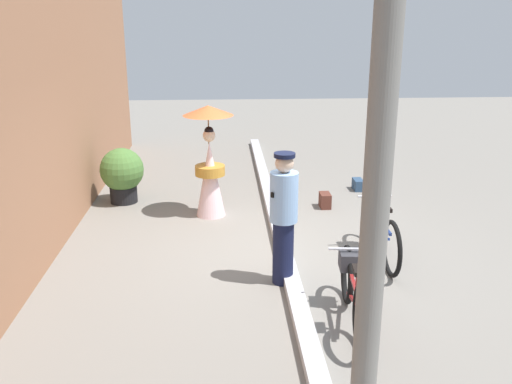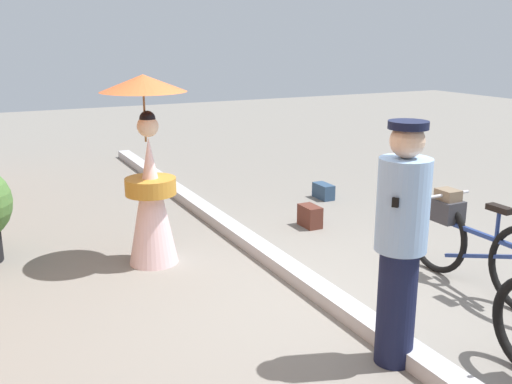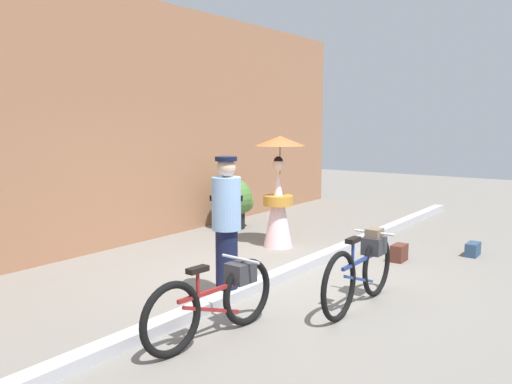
{
  "view_description": "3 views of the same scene",
  "coord_description": "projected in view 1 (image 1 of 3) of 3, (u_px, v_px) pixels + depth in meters",
  "views": [
    {
      "loc": [
        -7.12,
        0.82,
        3.2
      ],
      "look_at": [
        0.19,
        0.37,
        0.86
      ],
      "focal_mm": 38.98,
      "sensor_mm": 36.0,
      "label": 1
    },
    {
      "loc": [
        -3.66,
        2.55,
        2.17
      ],
      "look_at": [
        0.44,
        0.51,
        0.95
      ],
      "focal_mm": 41.11,
      "sensor_mm": 36.0,
      "label": 2
    },
    {
      "loc": [
        -5.56,
        -3.7,
        2.06
      ],
      "look_at": [
        0.37,
        0.56,
        1.09
      ],
      "focal_mm": 37.32,
      "sensor_mm": 36.0,
      "label": 3
    }
  ],
  "objects": [
    {
      "name": "backpack_spare",
      "position": [
        358.0,
        184.0,
        10.62
      ],
      "size": [
        0.33,
        0.17,
        0.21
      ],
      "color": "navy",
      "rests_on": "ground_plane"
    },
    {
      "name": "building_wall",
      "position": [
        20.0,
        110.0,
        6.97
      ],
      "size": [
        14.0,
        0.4,
        4.12
      ],
      "primitive_type": "cube",
      "color": "#9E6B4C",
      "rests_on": "ground_plane"
    },
    {
      "name": "ground_plane",
      "position": [
        283.0,
        254.0,
        7.79
      ],
      "size": [
        30.0,
        30.0,
        0.0
      ],
      "primitive_type": "plane",
      "color": "gray"
    },
    {
      "name": "utility_pole",
      "position": [
        379.0,
        152.0,
        3.4
      ],
      "size": [
        0.18,
        0.18,
        4.8
      ],
      "primitive_type": "cylinder",
      "color": "slate",
      "rests_on": "ground_plane"
    },
    {
      "name": "bicycle_near_officer",
      "position": [
        379.0,
        227.0,
        7.57
      ],
      "size": [
        1.73,
        0.48,
        0.83
      ],
      "color": "black",
      "rests_on": "ground_plane"
    },
    {
      "name": "potted_plant_by_door",
      "position": [
        123.0,
        173.0,
        9.82
      ],
      "size": [
        0.78,
        0.77,
        0.98
      ],
      "color": "black",
      "rests_on": "ground_plane"
    },
    {
      "name": "sidewalk_curb",
      "position": [
        283.0,
        250.0,
        7.77
      ],
      "size": [
        14.0,
        0.2,
        0.12
      ],
      "primitive_type": "cube",
      "color": "#B2B2B7",
      "rests_on": "ground_plane"
    },
    {
      "name": "backpack_on_pavement",
      "position": [
        325.0,
        200.0,
        9.64
      ],
      "size": [
        0.3,
        0.18,
        0.25
      ],
      "color": "#592D23",
      "rests_on": "ground_plane"
    },
    {
      "name": "bicycle_far_side",
      "position": [
        353.0,
        289.0,
        5.97
      ],
      "size": [
        1.68,
        0.48,
        0.75
      ],
      "color": "black",
      "rests_on": "ground_plane"
    },
    {
      "name": "person_with_parasol",
      "position": [
        210.0,
        161.0,
        9.04
      ],
      "size": [
        0.82,
        0.82,
        1.83
      ],
      "color": "silver",
      "rests_on": "ground_plane"
    },
    {
      "name": "person_officer",
      "position": [
        284.0,
        216.0,
        6.7
      ],
      "size": [
        0.34,
        0.34,
        1.66
      ],
      "color": "#141938",
      "rests_on": "ground_plane"
    }
  ]
}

